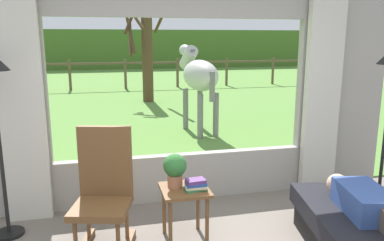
{
  "coord_description": "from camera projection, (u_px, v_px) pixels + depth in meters",
  "views": [
    {
      "loc": [
        -0.89,
        -1.95,
        1.88
      ],
      "look_at": [
        0.0,
        1.8,
        1.05
      ],
      "focal_mm": 35.73,
      "sensor_mm": 36.0,
      "label": 1
    }
  ],
  "objects": [
    {
      "name": "back_wall_with_window",
      "position": [
        183.0,
        95.0,
        4.34
      ],
      "size": [
        5.2,
        0.12,
        2.55
      ],
      "color": "#9E998E",
      "rests_on": "ground_plane"
    },
    {
      "name": "curtain_panel_left",
      "position": [
        21.0,
        108.0,
        3.84
      ],
      "size": [
        0.44,
        0.1,
        2.4
      ],
      "primitive_type": "cube",
      "color": "beige",
      "rests_on": "ground_plane"
    },
    {
      "name": "curtain_panel_right",
      "position": [
        322.0,
        96.0,
        4.6
      ],
      "size": [
        0.44,
        0.1,
        2.4
      ],
      "primitive_type": "cube",
      "color": "beige",
      "rests_on": "ground_plane"
    },
    {
      "name": "outdoor_pasture_lawn",
      "position": [
        125.0,
        87.0,
        14.97
      ],
      "size": [
        36.0,
        21.68,
        0.02
      ],
      "primitive_type": "cube",
      "color": "#568438",
      "rests_on": "ground_plane"
    },
    {
      "name": "distant_hill_ridge",
      "position": [
        114.0,
        49.0,
        24.07
      ],
      "size": [
        36.0,
        2.0,
        2.4
      ],
      "primitive_type": "cube",
      "color": "#466A28",
      "rests_on": "ground_plane"
    },
    {
      "name": "reclining_person",
      "position": [
        380.0,
        211.0,
        3.06
      ],
      "size": [
        0.45,
        1.43,
        0.22
      ],
      "rotation": [
        0.0,
        0.0,
        -0.19
      ],
      "color": "#334C8C",
      "rests_on": "recliner_sofa"
    },
    {
      "name": "rocking_chair",
      "position": [
        104.0,
        192.0,
        3.4
      ],
      "size": [
        0.62,
        0.78,
        1.12
      ],
      "rotation": [
        0.0,
        0.0,
        -0.26
      ],
      "color": "brown",
      "rests_on": "ground_plane"
    },
    {
      "name": "side_table",
      "position": [
        185.0,
        198.0,
        3.56
      ],
      "size": [
        0.44,
        0.44,
        0.52
      ],
      "color": "brown",
      "rests_on": "ground_plane"
    },
    {
      "name": "potted_plant",
      "position": [
        175.0,
        168.0,
        3.54
      ],
      "size": [
        0.22,
        0.22,
        0.32
      ],
      "color": "#9E6042",
      "rests_on": "side_table"
    },
    {
      "name": "book_stack",
      "position": [
        196.0,
        185.0,
        3.49
      ],
      "size": [
        0.21,
        0.14,
        0.1
      ],
      "color": "#337247",
      "rests_on": "side_table"
    },
    {
      "name": "horse",
      "position": [
        199.0,
        76.0,
        7.55
      ],
      "size": [
        0.7,
        1.82,
        1.73
      ],
      "rotation": [
        0.0,
        0.0,
        0.12
      ],
      "color": "#B2B2AD",
      "rests_on": "outdoor_pasture_lawn"
    },
    {
      "name": "pasture_tree",
      "position": [
        146.0,
        54.0,
        11.22
      ],
      "size": [
        1.33,
        1.23,
        3.11
      ],
      "color": "#4C3823",
      "rests_on": "outdoor_pasture_lawn"
    },
    {
      "name": "pasture_fence_line",
      "position": [
        125.0,
        69.0,
        14.3
      ],
      "size": [
        16.1,
        0.1,
        1.1
      ],
      "color": "brown",
      "rests_on": "outdoor_pasture_lawn"
    }
  ]
}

